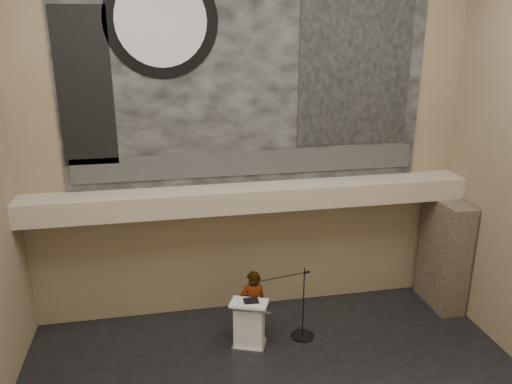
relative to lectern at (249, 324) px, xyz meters
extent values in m
cube|color=#816E52|center=(0.33, 1.73, 3.70)|extent=(10.00, 0.02, 8.50)
cube|color=#816E52|center=(0.33, -6.27, 3.70)|extent=(10.00, 0.02, 8.50)
cube|color=tan|center=(0.33, 1.33, 2.40)|extent=(10.00, 0.80, 0.50)
cylinder|color=#B2893D|center=(-1.27, 1.28, 2.12)|extent=(0.04, 0.04, 0.06)
cylinder|color=#B2893D|center=(2.23, 1.28, 2.12)|extent=(0.04, 0.04, 0.06)
cube|color=black|center=(0.33, 1.70, 5.15)|extent=(8.00, 0.05, 5.00)
cube|color=#2F2F2F|center=(0.33, 1.66, 3.10)|extent=(7.76, 0.02, 0.55)
cylinder|color=black|center=(-1.47, 1.66, 6.15)|extent=(2.30, 0.02, 2.30)
cylinder|color=silver|center=(-1.47, 1.64, 6.15)|extent=(1.84, 0.02, 1.84)
cube|color=black|center=(2.73, 1.66, 5.25)|extent=(2.60, 0.02, 3.60)
cube|color=black|center=(-3.07, 1.66, 4.85)|extent=(1.10, 0.02, 3.20)
cube|color=#433829|center=(4.98, 0.88, 0.80)|extent=(0.60, 1.40, 2.70)
cube|color=silver|center=(0.00, 0.00, -0.51)|extent=(0.83, 0.73, 0.08)
cube|color=white|center=(0.00, 0.00, 0.01)|extent=(0.72, 0.60, 0.96)
cube|color=white|center=(0.00, -0.02, 0.52)|extent=(0.92, 0.78, 0.14)
cube|color=black|center=(0.04, -0.02, 0.56)|extent=(0.31, 0.25, 0.04)
cube|color=white|center=(-0.09, -0.02, 0.55)|extent=(0.29, 0.34, 0.00)
imported|color=beige|center=(0.15, 0.34, 0.26)|extent=(0.60, 0.40, 1.62)
cylinder|color=black|center=(1.23, 0.13, -0.54)|extent=(0.52, 0.52, 0.02)
cylinder|color=black|center=(1.23, 0.13, 0.29)|extent=(0.03, 0.03, 1.69)
cylinder|color=black|center=(0.63, 0.02, 1.03)|extent=(1.33, 0.28, 0.02)
camera|label=1|loc=(-1.63, -9.07, 5.99)|focal=35.00mm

